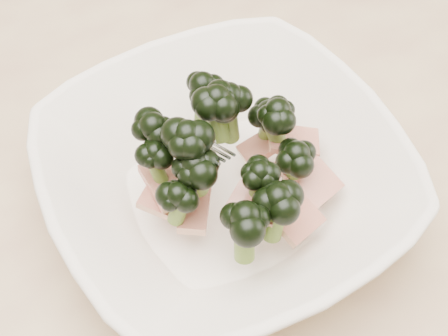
{
  "coord_description": "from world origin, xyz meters",
  "views": [
    {
      "loc": [
        -0.0,
        -0.32,
        1.21
      ],
      "look_at": [
        0.11,
        -0.06,
        0.8
      ],
      "focal_mm": 50.0,
      "sensor_mm": 36.0,
      "label": 1
    }
  ],
  "objects": [
    {
      "name": "broccoli_dish",
      "position": [
        0.11,
        -0.06,
        0.79
      ],
      "size": [
        0.31,
        0.31,
        0.12
      ],
      "color": "beige",
      "rests_on": "dining_table"
    },
    {
      "name": "dining_table",
      "position": [
        0.0,
        0.0,
        0.65
      ],
      "size": [
        1.2,
        0.8,
        0.75
      ],
      "color": "tan",
      "rests_on": "ground"
    }
  ]
}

